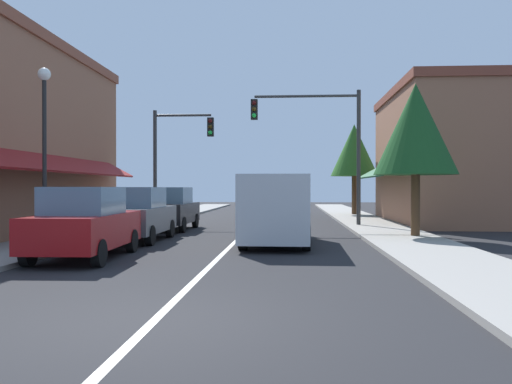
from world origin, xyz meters
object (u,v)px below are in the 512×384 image
(street_lamp_left_near, at_px, (44,128))
(parked_car_nearest_left, at_px, (85,223))
(traffic_signal_left_corner, at_px, (174,149))
(tree_right_near, at_px, (416,130))
(parked_car_second_left, at_px, (137,214))
(traffic_signal_mast_arm, at_px, (322,134))
(van_in_lane, at_px, (277,207))
(tree_right_far, at_px, (354,150))
(parked_car_third_left, at_px, (170,209))

(street_lamp_left_near, bearing_deg, parked_car_nearest_left, -45.02)
(traffic_signal_left_corner, bearing_deg, tree_right_near, -35.65)
(parked_car_second_left, distance_m, street_lamp_left_near, 4.04)
(traffic_signal_mast_arm, bearing_deg, van_in_lane, -103.95)
(parked_car_second_left, xyz_separation_m, street_lamp_left_near, (-1.95, -2.44, 2.56))
(tree_right_far, bearing_deg, parked_car_second_left, -119.10)
(parked_car_third_left, height_order, traffic_signal_mast_arm, traffic_signal_mast_arm)
(parked_car_second_left, bearing_deg, tree_right_near, 7.94)
(parked_car_second_left, relative_size, tree_right_near, 0.77)
(parked_car_nearest_left, height_order, street_lamp_left_near, street_lamp_left_near)
(parked_car_second_left, bearing_deg, traffic_signal_mast_arm, 45.74)
(parked_car_third_left, height_order, tree_right_far, tree_right_far)
(parked_car_second_left, relative_size, van_in_lane, 0.79)
(parked_car_nearest_left, distance_m, parked_car_second_left, 4.37)
(tree_right_far, bearing_deg, parked_car_third_left, -127.83)
(parked_car_third_left, xyz_separation_m, street_lamp_left_near, (-2.00, -7.06, 2.56))
(parked_car_second_left, height_order, tree_right_far, tree_right_far)
(parked_car_third_left, xyz_separation_m, tree_right_far, (8.89, 11.45, 3.17))
(parked_car_third_left, height_order, van_in_lane, van_in_lane)
(tree_right_near, height_order, tree_right_far, tree_right_far)
(parked_car_nearest_left, relative_size, parked_car_third_left, 1.01)
(traffic_signal_left_corner, relative_size, tree_right_far, 0.97)
(traffic_signal_mast_arm, xyz_separation_m, tree_right_far, (2.52, 9.45, -0.07))
(van_in_lane, height_order, traffic_signal_mast_arm, traffic_signal_mast_arm)
(parked_car_third_left, relative_size, van_in_lane, 0.79)
(street_lamp_left_near, bearing_deg, parked_car_third_left, 74.20)
(van_in_lane, bearing_deg, parked_car_third_left, 131.55)
(parked_car_nearest_left, bearing_deg, street_lamp_left_near, 133.29)
(traffic_signal_mast_arm, bearing_deg, traffic_signal_left_corner, 165.91)
(street_lamp_left_near, height_order, tree_right_far, tree_right_far)
(traffic_signal_left_corner, bearing_deg, van_in_lane, -60.26)
(parked_car_nearest_left, distance_m, traffic_signal_left_corner, 13.06)
(parked_car_third_left, xyz_separation_m, tree_right_near, (9.21, -3.31, 2.85))
(parked_car_third_left, xyz_separation_m, traffic_signal_mast_arm, (6.38, 2.00, 3.24))
(street_lamp_left_near, bearing_deg, tree_right_near, 18.51)
(parked_car_second_left, relative_size, traffic_signal_left_corner, 0.74)
(street_lamp_left_near, bearing_deg, traffic_signal_mast_arm, 47.27)
(van_in_lane, xyz_separation_m, traffic_signal_left_corner, (-5.20, 9.10, 2.49))
(parked_car_nearest_left, xyz_separation_m, tree_right_near, (9.29, 5.68, 2.85))
(traffic_signal_mast_arm, bearing_deg, parked_car_third_left, -162.55)
(street_lamp_left_near, distance_m, tree_right_near, 11.83)
(traffic_signal_left_corner, distance_m, tree_right_far, 12.26)
(traffic_signal_mast_arm, distance_m, tree_right_far, 9.78)
(parked_car_third_left, bearing_deg, van_in_lane, -49.19)
(parked_car_nearest_left, relative_size, traffic_signal_left_corner, 0.75)
(parked_car_third_left, height_order, street_lamp_left_near, street_lamp_left_near)
(van_in_lane, height_order, traffic_signal_left_corner, traffic_signal_left_corner)
(traffic_signal_left_corner, bearing_deg, traffic_signal_mast_arm, -14.09)
(street_lamp_left_near, bearing_deg, van_in_lane, 14.74)
(parked_car_third_left, xyz_separation_m, van_in_lane, (4.55, -5.34, 0.27))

